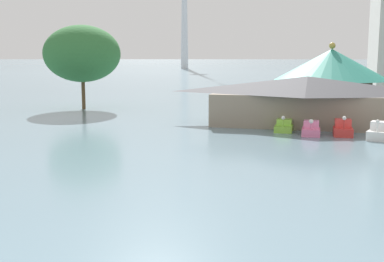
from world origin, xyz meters
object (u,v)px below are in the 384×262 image
(pedal_boat_pink, at_px, (311,129))
(shoreline_tree_tall_left, at_px, (82,54))
(pedal_boat_white, at_px, (379,132))
(pedal_boat_lime, at_px, (284,127))
(green_roof_pavilion, at_px, (331,77))
(pedal_boat_red, at_px, (343,129))
(boathouse, at_px, (307,100))

(pedal_boat_pink, bearing_deg, shoreline_tree_tall_left, -116.98)
(pedal_boat_white, bearing_deg, shoreline_tree_tall_left, -99.17)
(pedal_boat_lime, relative_size, shoreline_tree_tall_left, 0.23)
(pedal_boat_white, distance_m, green_roof_pavilion, 15.88)
(pedal_boat_pink, bearing_deg, pedal_boat_red, 98.74)
(pedal_boat_lime, distance_m, shoreline_tree_tall_left, 29.51)
(pedal_boat_red, height_order, pedal_boat_white, pedal_boat_red)
(pedal_boat_red, distance_m, green_roof_pavilion, 14.32)
(pedal_boat_red, xyz_separation_m, pedal_boat_white, (2.74, -1.19, 0.01))
(pedal_boat_red, height_order, green_roof_pavilion, green_roof_pavilion)
(pedal_boat_pink, bearing_deg, green_roof_pavilion, 172.76)
(pedal_boat_white, bearing_deg, green_roof_pavilion, -151.61)
(pedal_boat_pink, relative_size, pedal_boat_white, 0.88)
(pedal_boat_white, xyz_separation_m, boathouse, (-5.95, 6.29, 1.92))
(pedal_boat_lime, relative_size, boathouse, 0.13)
(pedal_boat_pink, xyz_separation_m, pedal_boat_white, (5.33, -0.75, 0.08))
(pedal_boat_red, distance_m, boathouse, 6.33)
(pedal_boat_pink, height_order, pedal_boat_red, pedal_boat_red)
(shoreline_tree_tall_left, bearing_deg, boathouse, -16.72)
(pedal_boat_red, distance_m, pedal_boat_white, 2.99)
(pedal_boat_lime, distance_m, pedal_boat_red, 5.09)
(pedal_boat_white, height_order, green_roof_pavilion, green_roof_pavilion)
(boathouse, relative_size, green_roof_pavilion, 1.53)
(pedal_boat_white, relative_size, green_roof_pavilion, 0.22)
(pedal_boat_red, relative_size, shoreline_tree_tall_left, 0.22)
(pedal_boat_pink, relative_size, green_roof_pavilion, 0.19)
(green_roof_pavilion, bearing_deg, pedal_boat_white, -75.90)
(pedal_boat_red, xyz_separation_m, green_roof_pavilion, (-1.02, 13.77, 3.79))
(green_roof_pavilion, bearing_deg, boathouse, -104.23)
(pedal_boat_red, bearing_deg, pedal_boat_pink, -82.58)
(pedal_boat_lime, bearing_deg, pedal_boat_white, 74.25)
(green_roof_pavilion, distance_m, shoreline_tree_tall_left, 30.06)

